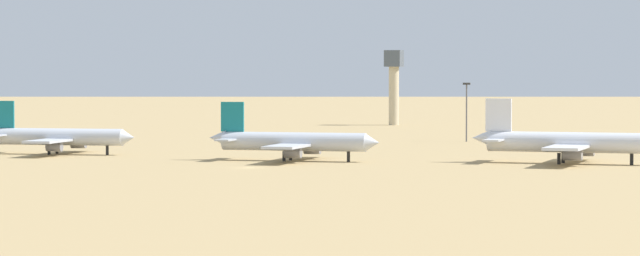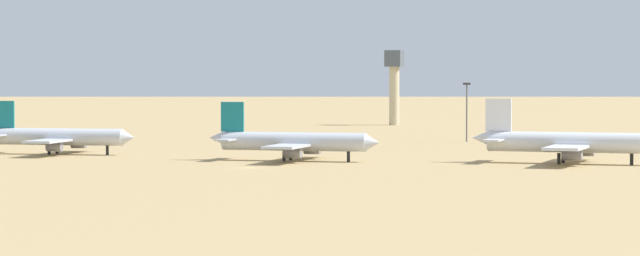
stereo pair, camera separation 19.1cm
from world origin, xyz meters
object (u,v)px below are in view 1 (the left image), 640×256
object	(u,v)px
parked_jet_teal_1	(57,137)
parked_jet_white_3	(567,142)
parked_jet_teal_2	(292,142)
control_tower	(394,80)
light_pole_west	(467,107)

from	to	relation	value
parked_jet_teal_1	parked_jet_white_3	size ratio (longest dim) A/B	0.92
parked_jet_teal_1	parked_jet_teal_2	distance (m)	52.88
parked_jet_teal_2	parked_jet_white_3	world-z (taller)	parked_jet_white_3
control_tower	light_pole_west	distance (m)	111.61
parked_jet_teal_2	control_tower	world-z (taller)	control_tower
parked_jet_teal_2	parked_jet_white_3	xyz separation A→B (m)	(50.31, 7.67, 0.25)
parked_jet_teal_1	control_tower	distance (m)	182.31
parked_jet_teal_2	control_tower	distance (m)	189.43
parked_jet_teal_1	parked_jet_teal_2	world-z (taller)	parked_jet_teal_2
parked_jet_teal_1	light_pole_west	size ratio (longest dim) A/B	2.31
parked_jet_teal_1	parked_jet_teal_2	bearing A→B (deg)	-12.10
parked_jet_teal_1	light_pole_west	xyz separation A→B (m)	(67.57, 78.85, 4.73)
light_pole_west	parked_jet_teal_2	bearing A→B (deg)	-100.05
parked_jet_teal_2	control_tower	size ratio (longest dim) A/B	1.41
parked_jet_teal_2	parked_jet_white_3	bearing A→B (deg)	6.30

